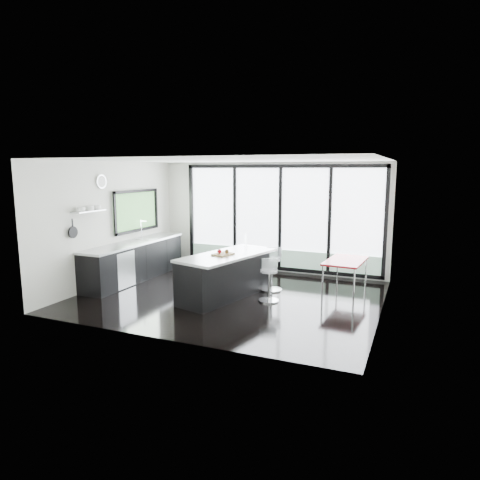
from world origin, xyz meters
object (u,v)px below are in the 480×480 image
at_px(bar_stool_far, 271,274).
at_px(red_table, 345,276).
at_px(bar_stool_near, 269,286).
at_px(island, 225,275).

distance_m(bar_stool_far, red_table, 1.59).
bearing_deg(bar_stool_near, red_table, 29.98).
distance_m(island, red_table, 2.62).
xyz_separation_m(island, bar_stool_far, (0.73, 0.84, -0.11)).
distance_m(island, bar_stool_far, 1.12).
bearing_deg(red_table, island, -148.04).
bearing_deg(bar_stool_near, bar_stool_far, 89.50).
height_order(island, bar_stool_near, island).
bearing_deg(red_table, bar_stool_near, -134.52).
bearing_deg(island, bar_stool_far, 49.24).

